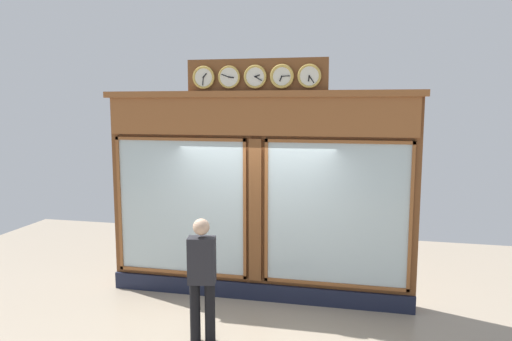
{
  "coord_description": "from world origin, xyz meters",
  "views": [
    {
      "loc": [
        -1.64,
        7.3,
        3.14
      ],
      "look_at": [
        0.0,
        0.0,
        2.13
      ],
      "focal_mm": 33.56,
      "sensor_mm": 36.0,
      "label": 1
    }
  ],
  "objects": [
    {
      "name": "shop_facade",
      "position": [
        -0.0,
        -0.12,
        1.72
      ],
      "size": [
        5.08,
        0.42,
        3.87
      ],
      "color": "brown",
      "rests_on": "ground_plane"
    },
    {
      "name": "pedestrian",
      "position": [
        0.39,
        1.53,
        0.93
      ],
      "size": [
        0.4,
        0.28,
        1.69
      ],
      "color": "black",
      "rests_on": "ground_plane"
    }
  ]
}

